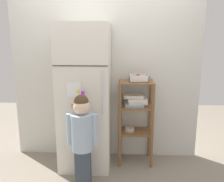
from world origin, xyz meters
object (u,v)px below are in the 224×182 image
at_px(pantry_shelf_unit, 136,110).
at_px(fruit_bin, 139,78).
at_px(refrigerator, 85,98).
at_px(child_standing, 82,132).

xyz_separation_m(pantry_shelf_unit, fruit_bin, (0.04, 0.02, 0.42)).
xyz_separation_m(refrigerator, fruit_bin, (0.69, 0.13, 0.23)).
distance_m(child_standing, fruit_bin, 1.01).
bearing_deg(fruit_bin, refrigerator, -168.98).
bearing_deg(refrigerator, child_standing, -85.64).
relative_size(pantry_shelf_unit, fruit_bin, 4.62).
xyz_separation_m(child_standing, pantry_shelf_unit, (0.61, 0.56, 0.09)).
relative_size(child_standing, pantry_shelf_unit, 0.96).
xyz_separation_m(refrigerator, child_standing, (0.03, -0.45, -0.27)).
bearing_deg(pantry_shelf_unit, child_standing, -137.49).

